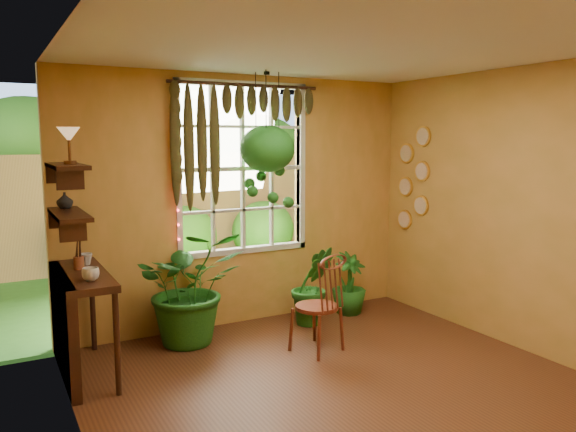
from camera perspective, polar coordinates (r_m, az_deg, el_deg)
name	(u,v)px	position (r m, az deg, el deg)	size (l,w,h in m)	color
floor	(365,403)	(4.60, 7.84, -18.26)	(4.50, 4.50, 0.00)	#542B18
ceiling	(372,42)	(4.19, 8.56, 17.09)	(4.50, 4.50, 0.00)	silver
wall_back	(244,201)	(6.13, -4.49, 1.53)	(4.00, 4.00, 0.00)	gold
wall_left	(85,257)	(3.41, -19.93, -3.96)	(4.50, 4.50, 0.00)	gold
wall_right	(547,213)	(5.61, 24.79, 0.26)	(4.50, 4.50, 0.00)	gold
window	(242,169)	(6.13, -4.65, 4.82)	(1.52, 0.10, 1.86)	silver
valance_vine	(239,114)	(5.98, -4.99, 10.27)	(1.70, 0.12, 1.10)	#331A0D
string_lights	(177,166)	(5.77, -11.22, 5.01)	(0.03, 0.03, 1.54)	#FF2633
wall_plates	(413,179)	(6.79, 12.60, 3.68)	(0.04, 0.32, 1.10)	#F4E4C7
counter_ledge	(70,314)	(5.16, -21.26, -9.25)	(0.40, 1.20, 0.90)	#331A0D
shelf_lower	(69,214)	(4.99, -21.35, 0.16)	(0.25, 0.90, 0.04)	#331A0D
shelf_upper	(66,166)	(4.95, -21.58, 4.75)	(0.25, 0.90, 0.04)	#331A0D
backyard	(152,180)	(10.57, -13.61, 3.62)	(14.00, 10.00, 12.00)	#235317
windsor_chair	(319,319)	(5.44, 3.17, -10.41)	(0.52, 0.54, 1.10)	maroon
potted_plant_left	(190,286)	(5.66, -9.88, -7.05)	(1.04, 0.90, 1.15)	#124314
potted_plant_mid	(313,285)	(6.17, 2.55, -7.06)	(0.48, 0.39, 0.87)	#124314
potted_plant_right	(349,283)	(6.60, 6.20, -6.83)	(0.40, 0.40, 0.71)	#124314
hanging_basket	(267,154)	(5.82, -2.13, 6.28)	(0.57, 0.57, 1.42)	black
cup_a	(91,274)	(4.75, -19.42, -5.60)	(0.14, 0.14, 0.11)	silver
cup_b	(86,259)	(5.35, -19.85, -4.15)	(0.11, 0.11, 0.10)	beige
brush_jar	(78,255)	(5.19, -20.52, -3.70)	(0.09, 0.09, 0.32)	brown
shelf_vase	(65,200)	(5.25, -21.74, 1.48)	(0.14, 0.14, 0.14)	#B2AD99
tiffany_lamp	(69,137)	(4.84, -21.38, 7.49)	(0.18, 0.18, 0.30)	brown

